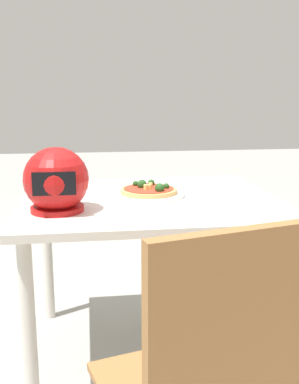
{
  "coord_description": "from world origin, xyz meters",
  "views": [
    {
      "loc": [
        0.25,
        1.83,
        1.14
      ],
      "look_at": [
        -0.0,
        -0.02,
        0.73
      ],
      "focal_mm": 42.55,
      "sensor_mm": 36.0,
      "label": 1
    }
  ],
  "objects": [
    {
      "name": "pizza_plate",
      "position": [
        -0.0,
        -0.04,
        0.72
      ],
      "size": [
        0.31,
        0.31,
        0.01
      ],
      "primitive_type": "cylinder",
      "color": "white",
      "rests_on": "dining_table"
    },
    {
      "name": "pizza",
      "position": [
        -0.0,
        -0.04,
        0.73
      ],
      "size": [
        0.24,
        0.24,
        0.05
      ],
      "color": "tan",
      "rests_on": "pizza_plate"
    },
    {
      "name": "motorcycle_helmet",
      "position": [
        0.37,
        0.17,
        0.82
      ],
      "size": [
        0.24,
        0.24,
        0.24
      ],
      "color": "#B21414",
      "rests_on": "dining_table"
    },
    {
      "name": "ground_plane",
      "position": [
        0.0,
        0.0,
        0.0
      ],
      "size": [
        14.0,
        14.0,
        0.0
      ],
      "primitive_type": "plane",
      "color": "#9E9E99"
    },
    {
      "name": "dining_table",
      "position": [
        0.0,
        0.0,
        0.63
      ],
      "size": [
        1.05,
        0.9,
        0.71
      ],
      "color": "beige",
      "rests_on": "ground"
    }
  ]
}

